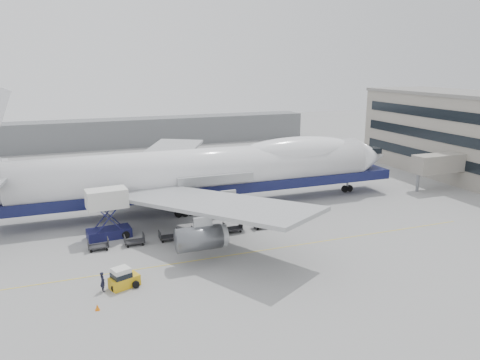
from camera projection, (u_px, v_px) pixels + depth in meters
name	position (u px, v px, depth m)	size (l,w,h in m)	color
ground	(230.00, 235.00, 58.22)	(260.00, 260.00, 0.00)	gray
apron_line	(248.00, 253.00, 52.78)	(60.00, 0.15, 0.01)	gold
hangar	(98.00, 134.00, 117.31)	(110.00, 8.00, 7.00)	slate
airliner	(206.00, 170.00, 67.94)	(67.00, 55.30, 19.98)	white
catering_truck	(107.00, 211.00, 56.57)	(5.38, 3.94, 6.14)	#191A4B
baggage_tug	(123.00, 279.00, 44.46)	(3.07, 2.32, 2.00)	gold
ground_worker	(103.00, 282.00, 43.64)	(0.71, 0.46, 1.94)	black
traffic_cone	(97.00, 307.00, 40.44)	(0.40, 0.40, 0.58)	orange
dolly_0	(98.00, 246.00, 53.43)	(2.30, 1.35, 1.30)	#2D2D30
dolly_1	(135.00, 241.00, 54.85)	(2.30, 1.35, 1.30)	#2D2D30
dolly_2	(169.00, 236.00, 56.26)	(2.30, 1.35, 1.30)	#2D2D30
dolly_3	(202.00, 232.00, 57.68)	(2.30, 1.35, 1.30)	#2D2D30
dolly_4	(233.00, 228.00, 59.10)	(2.30, 1.35, 1.30)	#2D2D30
dolly_5	(262.00, 224.00, 60.52)	(2.30, 1.35, 1.30)	#2D2D30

